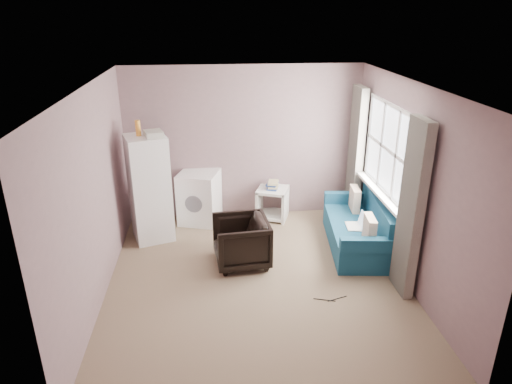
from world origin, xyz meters
TOP-DOWN VIEW (x-y plane):
  - room at (0.02, 0.01)m, footprint 3.84×4.24m
  - armchair at (-0.17, 0.46)m, footprint 0.73×0.77m
  - fridge at (-1.46, 1.36)m, footprint 0.70×0.70m
  - washing_machine at (-0.75, 1.88)m, footprint 0.75×0.75m
  - side_table at (0.45, 1.87)m, footprint 0.61×0.61m
  - sofa at (1.61, 0.76)m, footprint 0.96×1.78m
  - window_dressing at (1.78, 0.70)m, footprint 0.17×2.62m
  - floor_cables at (0.86, -0.51)m, footprint 0.42×0.10m

SIDE VIEW (x-z plane):
  - floor_cables at x=0.86m, z-range 0.00..0.01m
  - sofa at x=1.61m, z-range -0.10..0.66m
  - side_table at x=0.45m, z-range -0.02..0.64m
  - armchair at x=-0.17m, z-range 0.00..0.74m
  - washing_machine at x=-0.75m, z-range 0.02..0.87m
  - fridge at x=-1.46m, z-range -0.10..1.73m
  - window_dressing at x=1.78m, z-range 0.02..2.20m
  - room at x=0.02m, z-range -0.02..2.52m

